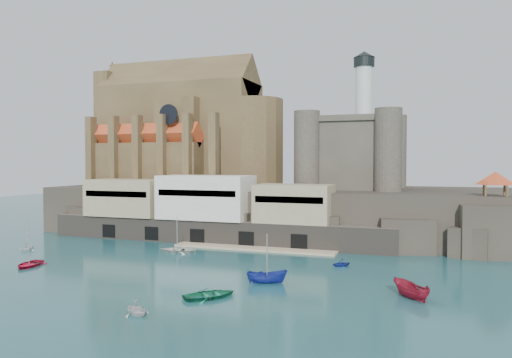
{
  "coord_description": "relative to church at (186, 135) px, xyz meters",
  "views": [
    {
      "loc": [
        32.45,
        -65.63,
        15.75
      ],
      "look_at": [
        -2.58,
        32.0,
        12.13
      ],
      "focal_mm": 35.0,
      "sensor_mm": 36.0,
      "label": 1
    }
  ],
  "objects": [
    {
      "name": "ground",
      "position": [
        24.13,
        -41.85,
        -22.13
      ],
      "size": [
        300.0,
        300.0,
        0.0
      ],
      "primitive_type": "plane",
      "color": "#17474D",
      "rests_on": "ground"
    },
    {
      "name": "promontory",
      "position": [
        23.94,
        -2.48,
        -17.2
      ],
      "size": [
        100.0,
        36.0,
        10.0
      ],
      "color": "black",
      "rests_on": "ground"
    },
    {
      "name": "quay",
      "position": [
        13.94,
        -18.78,
        -16.06
      ],
      "size": [
        70.0,
        12.0,
        13.05
      ],
      "color": "#5C5349",
      "rests_on": "ground"
    },
    {
      "name": "church",
      "position": [
        0.0,
        0.0,
        0.0
      ],
      "size": [
        47.0,
        25.93,
        30.51
      ],
      "color": "brown",
      "rests_on": "promontory"
    },
    {
      "name": "castle_keep",
      "position": [
        40.21,
        -0.78,
        -3.81
      ],
      "size": [
        21.2,
        21.2,
        29.3
      ],
      "color": "#423D34",
      "rests_on": "promontory"
    },
    {
      "name": "rock_outcrop",
      "position": [
        66.13,
        -16.01,
        -18.11
      ],
      "size": [
        14.5,
        10.5,
        8.7
      ],
      "color": "black",
      "rests_on": "ground"
    },
    {
      "name": "pavilion",
      "position": [
        66.13,
        -15.85,
        -9.4
      ],
      "size": [
        6.4,
        6.4,
        5.4
      ],
      "color": "brown",
      "rests_on": "rock_outcrop"
    },
    {
      "name": "boat_0",
      "position": [
        -0.73,
        -48.93,
        -22.13
      ],
      "size": [
        4.38,
        2.28,
        5.9
      ],
      "primitive_type": "imported",
      "rotation": [
        0.0,
        0.0,
        0.26
      ],
      "color": "#AF0A28",
      "rests_on": "ground"
    },
    {
      "name": "boat_1",
      "position": [
        27.81,
        -63.85,
        -22.13
      ],
      "size": [
        2.97,
        3.47,
        3.45
      ],
      "primitive_type": "imported",
      "rotation": [
        0.0,
        0.0,
        1.1
      ],
      "color": "silver",
      "rests_on": "ground"
    },
    {
      "name": "boat_2",
      "position": [
        36.26,
        -46.62,
        -22.13
      ],
      "size": [
        2.62,
        2.59,
        5.29
      ],
      "primitive_type": "imported",
      "rotation": [
        0.0,
        0.0,
        1.94
      ],
      "color": "navy",
      "rests_on": "ground"
    },
    {
      "name": "boat_3",
      "position": [
        32.23,
        -55.43,
        -22.13
      ],
      "size": [
        4.19,
        3.96,
        6.26
      ],
      "primitive_type": "imported",
      "rotation": [
        0.0,
        0.0,
        2.41
      ],
      "color": "#1B7A53",
      "rests_on": "ground"
    },
    {
      "name": "boat_4",
      "position": [
        -11.3,
        -38.53,
        -22.13
      ],
      "size": [
        2.93,
        1.89,
        3.29
      ],
      "primitive_type": "imported",
      "rotation": [
        0.0,
        0.0,
        3.2
      ],
      "color": "white",
      "rests_on": "ground"
    },
    {
      "name": "boat_5",
      "position": [
        54.13,
        -47.7,
        -22.13
      ],
      "size": [
        3.07,
        3.08,
        5.71
      ],
      "primitive_type": "imported",
      "rotation": [
        0.0,
        0.0,
        3.87
      ],
      "color": "maroon",
      "rests_on": "ground"
    },
    {
      "name": "boat_6",
      "position": [
        14.46,
        -30.83,
        -22.13
      ],
      "size": [
        1.88,
        4.76,
        6.48
      ],
      "primitive_type": "imported",
      "rotation": [
        0.0,
        0.0,
        4.83
      ],
      "color": "white",
      "rests_on": "ground"
    },
    {
      "name": "boat_7",
      "position": [
        43.51,
        -33.0,
        -22.13
      ],
      "size": [
        2.84,
        2.94,
        2.95
      ],
      "primitive_type": "imported",
      "rotation": [
        0.0,
        0.0,
        5.43
      ],
      "color": "navy",
      "rests_on": "ground"
    }
  ]
}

